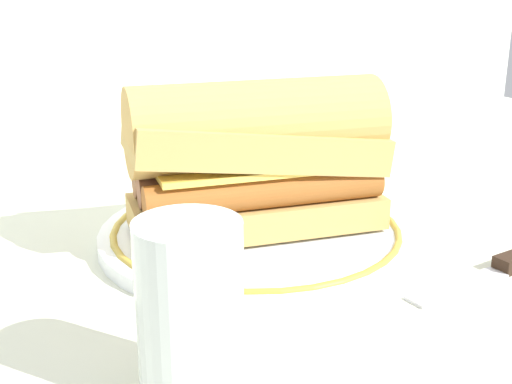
# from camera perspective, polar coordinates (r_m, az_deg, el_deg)

# --- Properties ---
(ground_plane) EXTENTS (1.50, 1.50, 0.00)m
(ground_plane) POSITION_cam_1_polar(r_m,az_deg,el_deg) (0.59, -2.40, -3.93)
(ground_plane) COLOR beige
(plate) EXTENTS (0.27, 0.27, 0.01)m
(plate) POSITION_cam_1_polar(r_m,az_deg,el_deg) (0.58, 0.00, -3.47)
(plate) COLOR white
(plate) RESTS_ON ground_plane
(sausage_sandwich) EXTENTS (0.22, 0.13, 0.12)m
(sausage_sandwich) POSITION_cam_1_polar(r_m,az_deg,el_deg) (0.56, 0.00, 3.16)
(sausage_sandwich) COLOR tan
(sausage_sandwich) RESTS_ON plate
(drinking_glass) EXTENTS (0.06, 0.06, 0.10)m
(drinking_glass) POSITION_cam_1_polar(r_m,az_deg,el_deg) (0.37, -5.53, -10.90)
(drinking_glass) COLOR silver
(drinking_glass) RESTS_ON ground_plane
(butter_knife) EXTENTS (0.15, 0.02, 0.01)m
(butter_knife) POSITION_cam_1_polar(r_m,az_deg,el_deg) (0.55, 19.47, -6.19)
(butter_knife) COLOR silver
(butter_knife) RESTS_ON ground_plane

